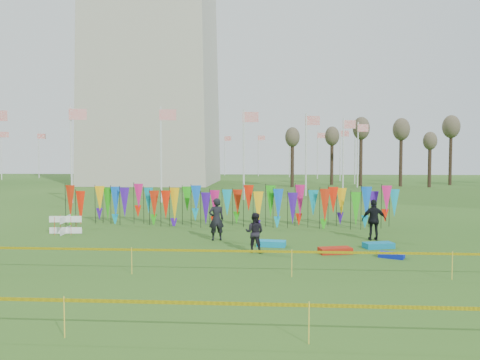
# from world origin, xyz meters

# --- Properties ---
(ground) EXTENTS (160.00, 160.00, 0.00)m
(ground) POSITION_xyz_m (0.00, 0.00, 0.00)
(ground) COLOR #234A14
(ground) RESTS_ON ground
(flagpole_ring) EXTENTS (57.40, 56.16, 8.00)m
(flagpole_ring) POSITION_xyz_m (-14.00, 48.00, 4.00)
(flagpole_ring) COLOR silver
(flagpole_ring) RESTS_ON ground
(banner_row) EXTENTS (18.64, 0.64, 2.16)m
(banner_row) POSITION_xyz_m (0.28, 8.18, 1.28)
(banner_row) COLOR black
(banner_row) RESTS_ON ground
(caution_tape_near) EXTENTS (26.00, 0.02, 0.90)m
(caution_tape_near) POSITION_xyz_m (-0.22, -2.47, 0.78)
(caution_tape_near) COLOR #FFE005
(caution_tape_near) RESTS_ON ground
(caution_tape_far) EXTENTS (26.00, 0.02, 0.90)m
(caution_tape_far) POSITION_xyz_m (-0.22, -7.87, 0.78)
(caution_tape_far) COLOR #FFE005
(caution_tape_far) RESTS_ON ground
(box_kite) EXTENTS (0.82, 0.82, 0.91)m
(box_kite) POSITION_xyz_m (-7.88, 5.16, 0.45)
(box_kite) COLOR red
(box_kite) RESTS_ON ground
(person_left) EXTENTS (0.84, 0.72, 1.96)m
(person_left) POSITION_xyz_m (-0.12, 3.87, 0.98)
(person_left) COLOR black
(person_left) RESTS_ON ground
(person_mid) EXTENTS (0.88, 0.66, 1.62)m
(person_mid) POSITION_xyz_m (1.74, 1.30, 0.81)
(person_mid) COLOR black
(person_mid) RESTS_ON ground
(person_right) EXTENTS (1.13, 0.67, 1.90)m
(person_right) POSITION_xyz_m (7.16, 4.36, 0.95)
(person_right) COLOR black
(person_right) RESTS_ON ground
(kite_bag_turquoise) EXTENTS (1.29, 0.76, 0.24)m
(kite_bag_turquoise) POSITION_xyz_m (2.42, 2.60, 0.12)
(kite_bag_turquoise) COLOR #0D90C3
(kite_bag_turquoise) RESTS_ON ground
(kite_bag_blue) EXTENTS (1.04, 0.84, 0.19)m
(kite_bag_blue) POSITION_xyz_m (7.03, 0.63, 0.10)
(kite_bag_blue) COLOR #0A1EAF
(kite_bag_blue) RESTS_ON ground
(kite_bag_red) EXTENTS (1.39, 0.89, 0.24)m
(kite_bag_red) POSITION_xyz_m (4.97, 1.29, 0.12)
(kite_bag_red) COLOR #B31D0B
(kite_bag_red) RESTS_ON ground
(kite_bag_teal) EXTENTS (1.35, 0.90, 0.24)m
(kite_bag_teal) POSITION_xyz_m (6.96, 2.51, 0.12)
(kite_bag_teal) COLOR #0B729D
(kite_bag_teal) RESTS_ON ground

